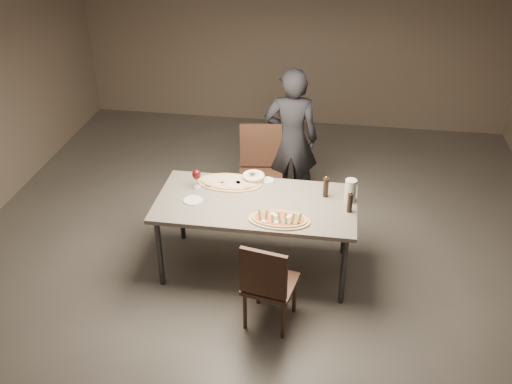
# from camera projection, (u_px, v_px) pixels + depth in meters

# --- Properties ---
(room) EXTENTS (7.00, 7.00, 7.00)m
(room) POSITION_uv_depth(u_px,v_px,m) (256.00, 136.00, 4.79)
(room) COLOR #5E5851
(room) RESTS_ON ground
(dining_table) EXTENTS (1.80, 0.90, 0.75)m
(dining_table) POSITION_uv_depth(u_px,v_px,m) (256.00, 207.00, 5.15)
(dining_table) COLOR slate
(dining_table) RESTS_ON ground
(zucchini_pizza) EXTENTS (0.53, 0.29, 0.05)m
(zucchini_pizza) POSITION_uv_depth(u_px,v_px,m) (279.00, 219.00, 4.84)
(zucchini_pizza) COLOR tan
(zucchini_pizza) RESTS_ON dining_table
(ham_pizza) EXTENTS (0.62, 0.34, 0.04)m
(ham_pizza) POSITION_uv_depth(u_px,v_px,m) (230.00, 182.00, 5.39)
(ham_pizza) COLOR tan
(ham_pizza) RESTS_ON dining_table
(bread_basket) EXTENTS (0.21, 0.21, 0.08)m
(bread_basket) POSITION_uv_depth(u_px,v_px,m) (253.00, 177.00, 5.41)
(bread_basket) COLOR beige
(bread_basket) RESTS_ON dining_table
(oil_dish) EXTENTS (0.13, 0.13, 0.01)m
(oil_dish) POSITION_uv_depth(u_px,v_px,m) (267.00, 180.00, 5.43)
(oil_dish) COLOR white
(oil_dish) RESTS_ON dining_table
(pepper_mill_left) EXTENTS (0.05, 0.05, 0.20)m
(pepper_mill_left) POSITION_uv_depth(u_px,v_px,m) (350.00, 202.00, 4.93)
(pepper_mill_left) COLOR black
(pepper_mill_left) RESTS_ON dining_table
(pepper_mill_right) EXTENTS (0.05, 0.05, 0.21)m
(pepper_mill_right) POSITION_uv_depth(u_px,v_px,m) (326.00, 187.00, 5.15)
(pepper_mill_right) COLOR black
(pepper_mill_right) RESTS_ON dining_table
(carafe) EXTENTS (0.10, 0.10, 0.21)m
(carafe) POSITION_uv_depth(u_px,v_px,m) (350.00, 191.00, 5.08)
(carafe) COLOR silver
(carafe) RESTS_ON dining_table
(wine_glass) EXTENTS (0.08, 0.08, 0.19)m
(wine_glass) POSITION_uv_depth(u_px,v_px,m) (197.00, 175.00, 5.27)
(wine_glass) COLOR silver
(wine_glass) RESTS_ON dining_table
(side_plate) EXTENTS (0.17, 0.17, 0.01)m
(side_plate) POSITION_uv_depth(u_px,v_px,m) (193.00, 200.00, 5.13)
(side_plate) COLOR white
(side_plate) RESTS_ON dining_table
(chair_near) EXTENTS (0.47, 0.47, 0.85)m
(chair_near) POSITION_uv_depth(u_px,v_px,m) (267.00, 282.00, 4.59)
(chair_near) COLOR #3D2519
(chair_near) RESTS_ON ground
(chair_far) EXTENTS (0.53, 0.53, 0.99)m
(chair_far) POSITION_uv_depth(u_px,v_px,m) (261.00, 166.00, 6.10)
(chair_far) COLOR #3D2519
(chair_far) RESTS_ON ground
(diner) EXTENTS (0.62, 0.44, 1.60)m
(diner) POSITION_uv_depth(u_px,v_px,m) (291.00, 140.00, 6.10)
(diner) COLOR black
(diner) RESTS_ON ground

